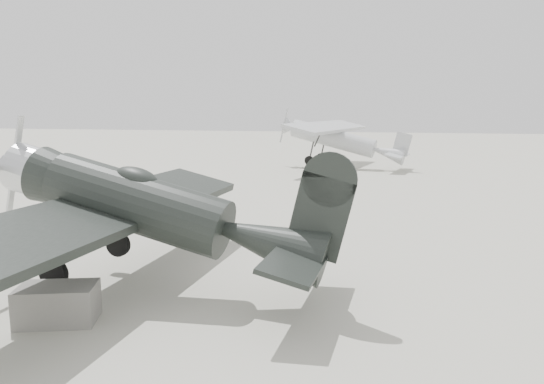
% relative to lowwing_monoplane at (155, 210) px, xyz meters
% --- Properties ---
extents(ground, '(160.00, 160.00, 0.00)m').
position_rel_lowwing_monoplane_xyz_m(ground, '(2.88, 3.74, -1.87)').
color(ground, '#9F9D8D').
rests_on(ground, ground).
extents(lowwing_monoplane, '(7.85, 10.89, 3.53)m').
position_rel_lowwing_monoplane_xyz_m(lowwing_monoplane, '(0.00, 0.00, 0.00)').
color(lowwing_monoplane, black).
rests_on(lowwing_monoplane, ground).
extents(highwing_monoplane, '(8.99, 12.60, 3.56)m').
position_rel_lowwing_monoplane_xyz_m(highwing_monoplane, '(0.79, 26.06, 0.36)').
color(highwing_monoplane, '#A9ACAE').
rests_on(highwing_monoplane, ground).
extents(equipment_block, '(1.64, 1.31, 0.71)m').
position_rel_lowwing_monoplane_xyz_m(equipment_block, '(-1.14, -1.88, -1.51)').
color(equipment_block, slate).
rests_on(equipment_block, ground).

